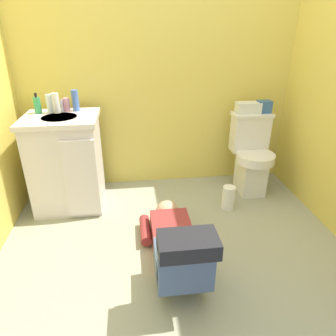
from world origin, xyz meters
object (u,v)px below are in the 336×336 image
(paper_towel_roll, at_px, (228,198))
(bottle_white, at_px, (56,103))
(faucet, at_px, (62,106))
(toiletry_bag, at_px, (264,107))
(bottle_clear, at_px, (50,104))
(person_plumber, at_px, (176,245))
(vanity_cabinet, at_px, (67,162))
(bottle_pink, at_px, (66,105))
(bottle_blue, at_px, (75,100))
(soap_dispenser, at_px, (37,105))
(toilet, at_px, (251,155))
(tissue_box, at_px, (248,108))

(paper_towel_roll, bearing_deg, bottle_white, 165.42)
(faucet, height_order, toiletry_bag, faucet)
(bottle_clear, bearing_deg, person_plumber, -48.41)
(vanity_cabinet, bearing_deg, bottle_pink, 79.36)
(bottle_pink, relative_size, bottle_blue, 0.63)
(soap_dispenser, distance_m, bottle_white, 0.15)
(toilet, distance_m, vanity_cabinet, 1.68)
(bottle_pink, height_order, paper_towel_roll, bottle_pink)
(person_plumber, bearing_deg, vanity_cabinet, 132.13)
(vanity_cabinet, relative_size, tissue_box, 3.73)
(toilet, bearing_deg, vanity_cabinet, -177.73)
(vanity_cabinet, height_order, faucet, faucet)
(paper_towel_roll, bearing_deg, faucet, 163.92)
(toilet, bearing_deg, paper_towel_roll, -133.20)
(tissue_box, relative_size, bottle_pink, 1.99)
(faucet, height_order, bottle_pink, bottle_pink)
(faucet, bearing_deg, toiletry_bag, 0.36)
(faucet, relative_size, toiletry_bag, 0.81)
(soap_dispenser, relative_size, bottle_blue, 0.94)
(person_plumber, height_order, toiletry_bag, toiletry_bag)
(bottle_clear, bearing_deg, toilet, -1.76)
(tissue_box, distance_m, bottle_white, 1.68)
(vanity_cabinet, relative_size, bottle_white, 5.02)
(toiletry_bag, bearing_deg, vanity_cabinet, -174.97)
(toilet, xyz_separation_m, tissue_box, (-0.04, 0.09, 0.43))
(toilet, distance_m, faucet, 1.76)
(toilet, relative_size, toiletry_bag, 6.05)
(person_plumber, bearing_deg, toilet, 48.11)
(person_plumber, distance_m, bottle_clear, 1.54)
(tissue_box, bearing_deg, bottle_blue, 179.80)
(bottle_pink, bearing_deg, faucet, -150.63)
(person_plumber, xyz_separation_m, bottle_pink, (-0.78, 1.06, 0.70))
(tissue_box, distance_m, bottle_blue, 1.53)
(bottle_blue, bearing_deg, vanity_cabinet, -123.85)
(bottle_clear, bearing_deg, paper_towel_roll, -14.25)
(tissue_box, xyz_separation_m, toiletry_bag, (0.15, 0.00, 0.01))
(bottle_white, bearing_deg, person_plumber, -49.89)
(tissue_box, height_order, soap_dispenser, soap_dispenser)
(faucet, xyz_separation_m, bottle_pink, (0.03, 0.02, 0.01))
(tissue_box, height_order, bottle_pink, bottle_pink)
(tissue_box, height_order, paper_towel_roll, tissue_box)
(person_plumber, height_order, paper_towel_roll, person_plumber)
(toiletry_bag, relative_size, bottle_clear, 0.81)
(tissue_box, xyz_separation_m, bottle_clear, (-1.73, -0.04, 0.10))
(bottle_pink, bearing_deg, toilet, -3.42)
(bottle_blue, bearing_deg, toilet, -3.49)
(bottle_pink, bearing_deg, bottle_blue, -2.12)
(faucet, bearing_deg, soap_dispenser, -173.99)
(bottle_pink, bearing_deg, paper_towel_roll, -17.22)
(tissue_box, bearing_deg, paper_towel_roll, -121.88)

